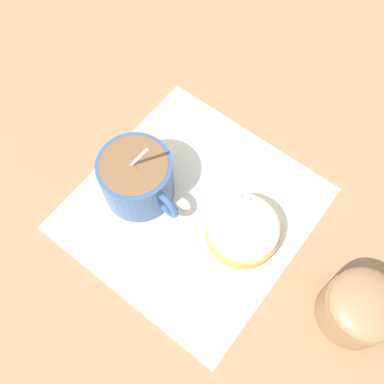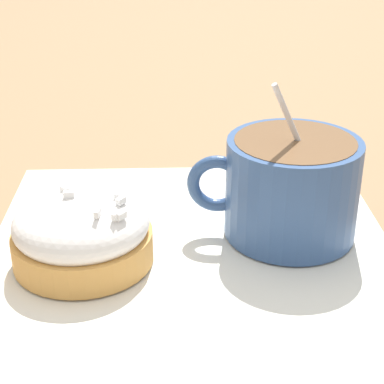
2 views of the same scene
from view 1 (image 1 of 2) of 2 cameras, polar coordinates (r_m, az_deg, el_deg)
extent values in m
plane|color=#93704C|center=(0.60, 0.04, -2.11)|extent=(3.00, 3.00, 0.00)
cube|color=white|center=(0.59, 0.04, -2.06)|extent=(0.32, 0.32, 0.00)
cylinder|color=#335184|center=(0.58, -7.01, 1.74)|extent=(0.09, 0.09, 0.07)
cylinder|color=brown|center=(0.55, -7.35, 3.14)|extent=(0.08, 0.08, 0.01)
torus|color=#335184|center=(0.56, -3.34, -1.57)|extent=(0.04, 0.02, 0.04)
ellipsoid|color=silver|center=(0.59, -4.16, 0.11)|extent=(0.03, 0.02, 0.01)
cylinder|color=silver|center=(0.55, -7.98, 3.13)|extent=(0.06, 0.02, 0.10)
cylinder|color=#D19347|center=(0.57, 6.58, -4.77)|extent=(0.09, 0.09, 0.02)
ellipsoid|color=white|center=(0.56, 6.77, -4.15)|extent=(0.09, 0.09, 0.04)
cube|color=white|center=(0.55, 4.71, -1.83)|extent=(0.01, 0.01, 0.00)
cube|color=white|center=(0.55, 5.91, -0.70)|extent=(0.01, 0.01, 0.00)
cube|color=white|center=(0.53, 7.01, -5.32)|extent=(0.01, 0.01, 0.00)
cube|color=white|center=(0.53, 7.22, -4.30)|extent=(0.01, 0.00, 0.00)
cube|color=white|center=(0.55, 5.57, -0.64)|extent=(0.01, 0.01, 0.00)
cube|color=white|center=(0.54, 4.59, -2.50)|extent=(0.00, 0.01, 0.00)
cube|color=white|center=(0.55, 6.95, -1.19)|extent=(0.01, 0.01, 0.00)
cylinder|color=#99704C|center=(0.56, 20.12, -13.87)|extent=(0.08, 0.08, 0.05)
ellipsoid|color=#99704C|center=(0.53, 21.27, -13.11)|extent=(0.08, 0.08, 0.03)
camera|label=2|loc=(0.66, 25.79, 31.31)|focal=60.00mm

